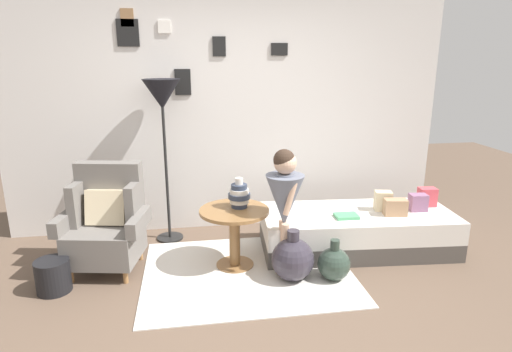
# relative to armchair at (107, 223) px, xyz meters

# --- Properties ---
(ground_plane) EXTENTS (12.00, 12.00, 0.00)m
(ground_plane) POSITION_rel_armchair_xyz_m (1.22, -1.05, -0.44)
(ground_plane) COLOR brown
(gallery_wall) EXTENTS (4.80, 0.12, 2.60)m
(gallery_wall) POSITION_rel_armchair_xyz_m (1.22, 0.90, 0.86)
(gallery_wall) COLOR silver
(gallery_wall) RESTS_ON ground
(rug) EXTENTS (1.87, 1.49, 0.01)m
(rug) POSITION_rel_armchair_xyz_m (1.26, -0.32, -0.43)
(rug) COLOR silver
(rug) RESTS_ON ground
(armchair) EXTENTS (0.83, 0.69, 0.97)m
(armchair) POSITION_rel_armchair_xyz_m (0.00, 0.00, 0.00)
(armchair) COLOR #9E7042
(armchair) RESTS_ON ground
(daybed) EXTENTS (1.95, 0.94, 0.40)m
(daybed) POSITION_rel_armchair_xyz_m (2.42, 0.01, -0.24)
(daybed) COLOR #4C4742
(daybed) RESTS_ON ground
(pillow_head) EXTENTS (0.18, 0.13, 0.19)m
(pillow_head) POSITION_rel_armchair_xyz_m (3.20, 0.08, 0.06)
(pillow_head) COLOR #D64C56
(pillow_head) RESTS_ON daybed
(pillow_mid) EXTENTS (0.18, 0.13, 0.17)m
(pillow_mid) POSITION_rel_armchair_xyz_m (3.03, -0.04, 0.05)
(pillow_mid) COLOR gray
(pillow_mid) RESTS_ON daybed
(pillow_back) EXTENTS (0.23, 0.15, 0.16)m
(pillow_back) POSITION_rel_armchair_xyz_m (2.74, -0.13, 0.04)
(pillow_back) COLOR tan
(pillow_back) RESTS_ON daybed
(pillow_extra) EXTENTS (0.19, 0.15, 0.20)m
(pillow_extra) POSITION_rel_armchair_xyz_m (2.68, 0.02, 0.06)
(pillow_extra) COLOR beige
(pillow_extra) RESTS_ON daybed
(side_table) EXTENTS (0.64, 0.64, 0.56)m
(side_table) POSITION_rel_armchair_xyz_m (1.16, -0.17, -0.03)
(side_table) COLOR olive
(side_table) RESTS_ON ground
(vase_striped) EXTENTS (0.20, 0.20, 0.28)m
(vase_striped) POSITION_rel_armchair_xyz_m (1.21, -0.11, 0.24)
(vase_striped) COLOR #2D384C
(vase_striped) RESTS_ON side_table
(floor_lamp) EXTENTS (0.38, 0.38, 1.69)m
(floor_lamp) POSITION_rel_armchair_xyz_m (0.53, 0.57, 1.03)
(floor_lamp) COLOR black
(floor_lamp) RESTS_ON ground
(person_child) EXTENTS (0.34, 0.34, 1.15)m
(person_child) POSITION_rel_armchair_xyz_m (1.58, -0.36, 0.30)
(person_child) COLOR #D8AD8E
(person_child) RESTS_ON ground
(book_on_daybed) EXTENTS (0.23, 0.17, 0.03)m
(book_on_daybed) POSITION_rel_armchair_xyz_m (2.25, -0.12, -0.02)
(book_on_daybed) COLOR #53A972
(book_on_daybed) RESTS_ON daybed
(demijohn_near) EXTENTS (0.38, 0.38, 0.46)m
(demijohn_near) POSITION_rel_armchair_xyz_m (1.63, -0.50, -0.25)
(demijohn_near) COLOR #332D38
(demijohn_near) RESTS_ON ground
(demijohn_far) EXTENTS (0.29, 0.29, 0.37)m
(demijohn_far) POSITION_rel_armchair_xyz_m (1.99, -0.55, -0.29)
(demijohn_far) COLOR #2D3D33
(demijohn_far) RESTS_ON ground
(magazine_basket) EXTENTS (0.28, 0.28, 0.28)m
(magazine_basket) POSITION_rel_armchair_xyz_m (-0.39, -0.38, -0.30)
(magazine_basket) COLOR black
(magazine_basket) RESTS_ON ground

